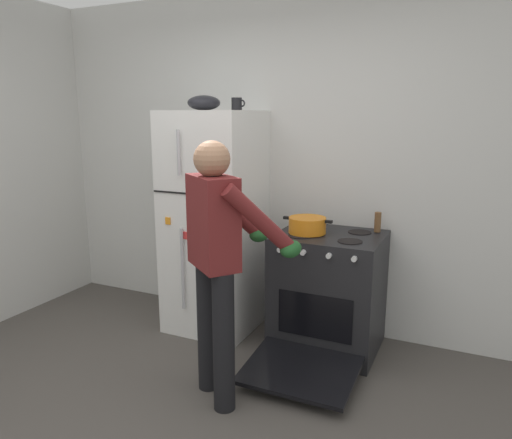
{
  "coord_description": "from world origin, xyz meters",
  "views": [
    {
      "loc": [
        1.45,
        -1.75,
        1.75
      ],
      "look_at": [
        0.03,
        1.32,
        1.0
      ],
      "focal_mm": 33.83,
      "sensor_mm": 36.0,
      "label": 1
    }
  ],
  "objects": [
    {
      "name": "coffee_mug",
      "position": [
        -0.27,
        1.62,
        1.82
      ],
      "size": [
        0.11,
        0.08,
        0.1
      ],
      "color": "black",
      "rests_on": "refrigerator"
    },
    {
      "name": "stove_range",
      "position": [
        0.51,
        1.55,
        0.43
      ],
      "size": [
        0.76,
        1.2,
        0.89
      ],
      "color": "black",
      "rests_on": "ground"
    },
    {
      "name": "person_cook",
      "position": [
        0.1,
        0.65,
        0.96
      ],
      "size": [
        0.68,
        0.72,
        1.6
      ],
      "color": "black",
      "rests_on": "ground"
    },
    {
      "name": "pepper_mill",
      "position": [
        0.81,
        1.77,
        0.96
      ],
      "size": [
        0.05,
        0.05,
        0.15
      ],
      "primitive_type": "cylinder",
      "color": "brown",
      "rests_on": "stove_range"
    },
    {
      "name": "mixing_bowl",
      "position": [
        -0.53,
        1.57,
        1.83
      ],
      "size": [
        0.25,
        0.25,
        0.11
      ],
      "primitive_type": "ellipsoid",
      "color": "black",
      "rests_on": "refrigerator"
    },
    {
      "name": "refrigerator",
      "position": [
        -0.45,
        1.57,
        0.88
      ],
      "size": [
        0.68,
        0.72,
        1.77
      ],
      "color": "white",
      "rests_on": "ground"
    },
    {
      "name": "red_pot",
      "position": [
        0.35,
        1.52,
        0.95
      ],
      "size": [
        0.37,
        0.27,
        0.12
      ],
      "color": "orange",
      "rests_on": "stove_range"
    },
    {
      "name": "kitchen_wall_back",
      "position": [
        0.0,
        1.95,
        1.35
      ],
      "size": [
        6.0,
        0.1,
        2.7
      ],
      "primitive_type": "cube",
      "color": "silver",
      "rests_on": "ground"
    }
  ]
}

